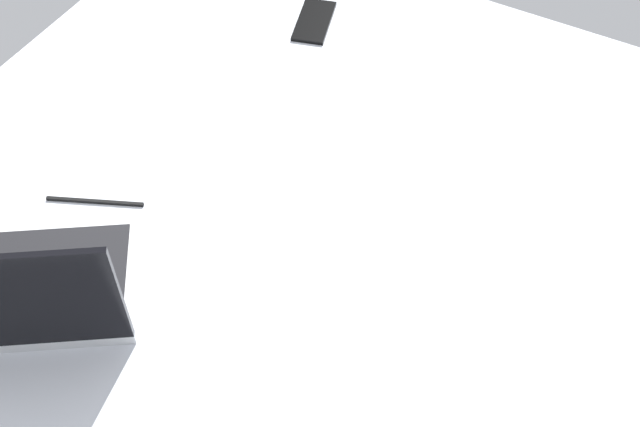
# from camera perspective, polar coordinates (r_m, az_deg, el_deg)

# --- Properties ---
(bed_mattress) EXTENTS (1.80, 1.40, 0.18)m
(bed_mattress) POSITION_cam_1_polar(r_m,az_deg,el_deg) (1.44, 5.52, -4.63)
(bed_mattress) COLOR #B7BCC6
(bed_mattress) RESTS_ON ground
(laptop) EXTENTS (0.40, 0.37, 0.23)m
(laptop) POSITION_cam_1_polar(r_m,az_deg,el_deg) (1.34, -19.64, -4.89)
(laptop) COLOR #B7BABC
(laptop) RESTS_ON bed_mattress
(cell_phone) EXTENTS (0.10, 0.15, 0.01)m
(cell_phone) POSITION_cam_1_polar(r_m,az_deg,el_deg) (1.78, -0.41, 13.13)
(cell_phone) COLOR black
(cell_phone) RESTS_ON bed_mattress
(charger_cable) EXTENTS (0.16, 0.07, 0.01)m
(charger_cable) POSITION_cam_1_polar(r_m,az_deg,el_deg) (1.47, -15.26, 0.80)
(charger_cable) COLOR black
(charger_cable) RESTS_ON bed_mattress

